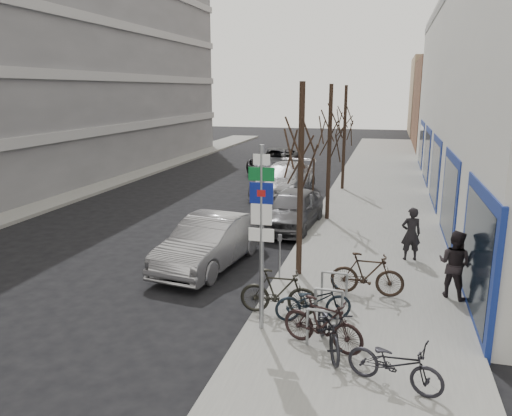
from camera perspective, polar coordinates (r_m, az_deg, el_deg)
The scene contains 25 objects.
ground at distance 12.18m, azimuth -10.65°, elevation -12.58°, with size 120.00×120.00×0.00m, color black.
sidewalk_east at distance 20.49m, azimuth 13.38°, elevation -1.70°, with size 5.00×70.00×0.15m, color slate.
sidewalk_west at distance 25.94m, azimuth -23.24°, elevation 0.71°, with size 3.00×70.00×0.15m, color slate.
brick_building_far at distance 50.48m, azimuth 24.69°, elevation 10.76°, with size 12.00×14.00×8.00m, color brown.
tan_building_far at distance 65.38m, azimuth 23.07°, elevation 11.69°, with size 13.00×12.00×9.00m, color #937A5B.
highway_sign_pole at distance 10.51m, azimuth 0.64°, elevation -2.24°, with size 0.55×0.10×4.20m.
bike_rack at distance 11.45m, azimuth 8.31°, elevation -10.60°, with size 0.66×2.26×0.83m.
tree_near at distance 13.56m, azimuth 5.21°, elevation 8.33°, with size 1.80×1.80×5.50m.
tree_mid at distance 19.98m, azimuth 8.48°, elevation 9.87°, with size 1.80×1.80×5.50m.
tree_far at distance 26.44m, azimuth 10.17°, elevation 10.64°, with size 1.80×1.80×5.50m.
meter_front at distance 13.82m, azimuth 2.73°, elevation -5.06°, with size 0.10×0.08×1.27m.
meter_mid at distance 19.03m, azimuth 6.28°, elevation 0.04°, with size 0.10×0.08×1.27m.
meter_back at distance 24.37m, azimuth 8.28°, elevation 2.94°, with size 0.10×0.08×1.27m.
bike_near_left at distance 10.35m, azimuth 8.34°, elevation -12.93°, with size 0.57×1.88×1.15m, color black.
bike_near_right at distance 10.42m, azimuth 7.63°, elevation -12.89°, with size 0.54×1.80×1.09m, color black.
bike_mid_curb at distance 11.54m, azimuth 6.57°, elevation -10.20°, with size 0.53×1.76×1.07m, color black.
bike_mid_inner at distance 11.76m, azimuth 2.60°, elevation -9.53°, with size 0.55×1.85×1.12m, color black.
bike_far_curb at distance 9.46m, azimuth 15.61°, elevation -16.32°, with size 0.52×1.74×1.06m, color black.
bike_far_inner at distance 13.10m, azimuth 12.59°, elevation -7.35°, with size 0.56×1.87×1.14m, color black.
parked_car_front at distance 15.24m, azimuth -5.29°, elevation -3.89°, with size 1.63×4.69×1.54m, color #96959A.
parked_car_mid at distance 19.36m, azimuth 4.16°, elevation -0.13°, with size 1.82×4.52×1.54m, color #48484D.
parked_car_back at distance 25.53m, azimuth 3.24°, elevation 3.28°, with size 2.26×5.56×1.61m, color #9C9CA1.
lane_car at distance 32.76m, azimuth 2.21°, elevation 5.46°, with size 2.52×5.46×1.52m, color black.
pedestrian_near at distance 16.01m, azimuth 17.29°, elevation -2.83°, with size 0.61×0.40×1.66m, color black.
pedestrian_far at distance 13.54m, azimuth 21.75°, elevation -5.91°, with size 0.65×0.44×1.76m, color black.
Camera 1 is at (4.91, -9.81, 5.29)m, focal length 35.00 mm.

